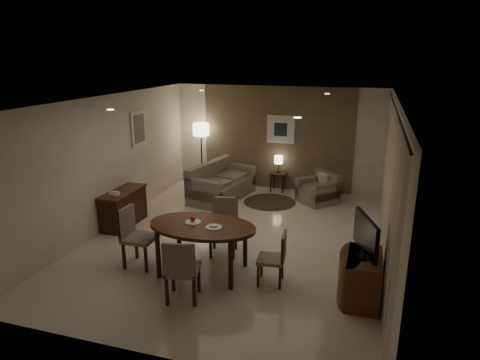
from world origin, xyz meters
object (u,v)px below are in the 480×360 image
(chair_near, at_px, (183,269))
(chair_right, at_px, (271,258))
(tv_cabinet, at_px, (363,278))
(chair_left, at_px, (140,237))
(sofa, at_px, (222,181))
(console_desk, at_px, (124,208))
(dining_table, at_px, (203,248))
(side_table, at_px, (278,182))
(chair_far, at_px, (223,228))
(floor_lamp, at_px, (202,154))
(armchair, at_px, (318,188))

(chair_near, distance_m, chair_right, 1.39)
(tv_cabinet, relative_size, chair_left, 0.88)
(chair_near, xyz_separation_m, sofa, (-0.98, 4.50, -0.05))
(console_desk, height_order, dining_table, dining_table)
(tv_cabinet, relative_size, chair_near, 0.92)
(chair_right, relative_size, side_table, 1.70)
(dining_table, xyz_separation_m, side_table, (0.26, 4.64, -0.17))
(tv_cabinet, xyz_separation_m, chair_far, (-2.44, 0.83, 0.15))
(chair_right, xyz_separation_m, side_table, (-0.89, 4.67, -0.17))
(chair_left, bearing_deg, dining_table, -85.10)
(side_table, relative_size, floor_lamp, 0.29)
(dining_table, bearing_deg, console_desk, 149.22)
(dining_table, distance_m, side_table, 4.65)
(console_desk, bearing_deg, dining_table, -30.78)
(console_desk, relative_size, armchair, 1.47)
(sofa, relative_size, floor_lamp, 1.10)
(chair_left, height_order, floor_lamp, floor_lamp)
(tv_cabinet, xyz_separation_m, chair_right, (-1.40, 0.08, 0.07))
(tv_cabinet, relative_size, armchair, 1.10)
(armchair, bearing_deg, chair_left, -76.66)
(sofa, relative_size, side_table, 3.78)
(side_table, height_order, floor_lamp, floor_lamp)
(floor_lamp, bearing_deg, chair_near, -70.77)
(tv_cabinet, xyz_separation_m, chair_near, (-2.52, -0.74, 0.14))
(dining_table, distance_m, chair_far, 0.74)
(chair_left, bearing_deg, armchair, -31.24)
(console_desk, xyz_separation_m, sofa, (1.39, 2.25, 0.07))
(chair_left, xyz_separation_m, floor_lamp, (-0.78, 4.71, 0.33))
(chair_far, distance_m, chair_right, 1.29)
(tv_cabinet, distance_m, chair_far, 2.58)
(chair_right, distance_m, sofa, 4.23)
(console_desk, height_order, chair_near, chair_near)
(sofa, xyz_separation_m, side_table, (1.21, 1.00, -0.19))
(armchair, height_order, floor_lamp, floor_lamp)
(chair_far, bearing_deg, floor_lamp, 105.65)
(floor_lamp, bearing_deg, dining_table, -67.86)
(chair_right, bearing_deg, floor_lamp, -152.47)
(dining_table, bearing_deg, chair_left, -174.57)
(chair_right, height_order, side_table, chair_right)
(chair_far, xyz_separation_m, armchair, (1.26, 3.31, -0.14))
(armchair, bearing_deg, chair_right, -48.94)
(chair_right, relative_size, armchair, 1.03)
(dining_table, distance_m, chair_near, 0.85)
(floor_lamp, bearing_deg, chair_left, -80.57)
(tv_cabinet, bearing_deg, side_table, 115.74)
(dining_table, xyz_separation_m, chair_left, (-1.09, -0.10, 0.10))
(armchair, distance_m, floor_lamp, 3.32)
(dining_table, height_order, chair_left, chair_left)
(console_desk, distance_m, dining_table, 2.73)
(chair_near, bearing_deg, dining_table, -101.10)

